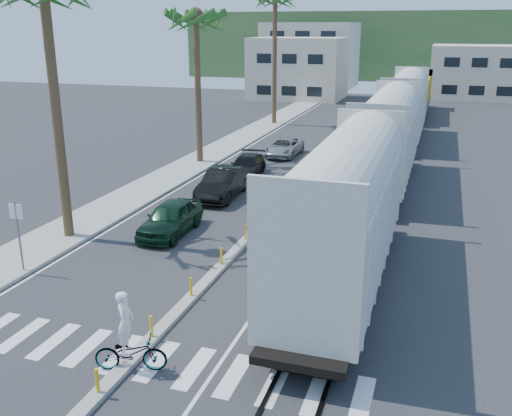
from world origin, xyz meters
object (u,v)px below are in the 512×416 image
at_px(car_lead, 171,218).
at_px(car_second, 223,183).
at_px(cyclist, 130,346).
at_px(street_sign, 18,227).

xyz_separation_m(car_lead, car_second, (0.17, 6.38, 0.06)).
bearing_deg(cyclist, car_second, -4.24).
bearing_deg(street_sign, car_second, 73.22).
height_order(street_sign, car_second, street_sign).
height_order(car_lead, car_second, car_second).
relative_size(street_sign, car_second, 0.58).
bearing_deg(car_second, cyclist, -79.47).
bearing_deg(car_second, car_lead, -93.45).
relative_size(car_second, cyclist, 2.08).
xyz_separation_m(street_sign, car_second, (3.73, 12.36, -1.13)).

